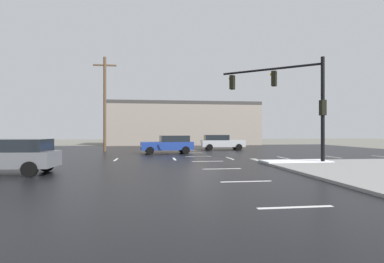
% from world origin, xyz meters
% --- Properties ---
extents(ground_plane, '(120.00, 120.00, 0.00)m').
position_xyz_m(ground_plane, '(0.00, 0.00, 0.00)').
color(ground_plane, slate).
extents(road_asphalt, '(44.00, 44.00, 0.02)m').
position_xyz_m(road_asphalt, '(0.00, 0.00, 0.01)').
color(road_asphalt, black).
rests_on(road_asphalt, ground_plane).
extents(snow_strip_curbside, '(4.00, 1.60, 0.06)m').
position_xyz_m(snow_strip_curbside, '(5.00, -4.00, 0.17)').
color(snow_strip_curbside, white).
rests_on(snow_strip_curbside, sidewalk_corner).
extents(lane_markings, '(36.15, 36.15, 0.01)m').
position_xyz_m(lane_markings, '(1.20, -1.38, 0.02)').
color(lane_markings, silver).
rests_on(lane_markings, road_asphalt).
extents(traffic_signal_mast, '(5.16, 4.19, 6.19)m').
position_xyz_m(traffic_signal_mast, '(4.96, -3.54, 4.31)').
color(traffic_signal_mast, black).
rests_on(traffic_signal_mast, sidewalk_corner).
extents(strip_building_background, '(21.77, 8.00, 6.27)m').
position_xyz_m(strip_building_background, '(1.25, 24.49, 3.14)').
color(strip_building_background, gray).
rests_on(strip_building_background, ground_plane).
extents(sedan_blue, '(4.66, 2.35, 1.58)m').
position_xyz_m(sedan_blue, '(-2.08, 5.46, 0.85)').
color(sedan_blue, navy).
rests_on(sedan_blue, road_asphalt).
extents(sedan_silver, '(4.60, 2.19, 1.58)m').
position_xyz_m(sedan_silver, '(3.70, 10.09, 0.85)').
color(sedan_silver, '#B7BABF').
rests_on(sedan_silver, road_asphalt).
extents(sedan_grey, '(4.62, 2.23, 1.58)m').
position_xyz_m(sedan_grey, '(-9.97, -6.73, 0.85)').
color(sedan_grey, slate).
rests_on(sedan_grey, road_asphalt).
extents(utility_pole_far, '(2.20, 0.28, 9.19)m').
position_xyz_m(utility_pole_far, '(-8.08, 9.01, 4.81)').
color(utility_pole_far, brown).
rests_on(utility_pole_far, ground_plane).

